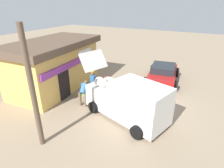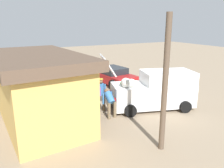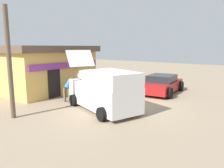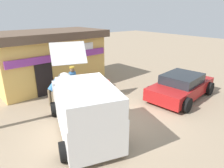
{
  "view_description": "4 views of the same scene",
  "coord_description": "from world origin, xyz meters",
  "px_view_note": "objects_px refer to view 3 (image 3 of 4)",
  "views": [
    {
      "loc": [
        -9.27,
        -2.86,
        5.33
      ],
      "look_at": [
        -0.15,
        2.02,
        0.73
      ],
      "focal_mm": 29.53,
      "sensor_mm": 36.0,
      "label": 1
    },
    {
      "loc": [
        -11.11,
        7.53,
        4.48
      ],
      "look_at": [
        0.41,
        1.48,
        0.91
      ],
      "focal_mm": 36.54,
      "sensor_mm": 36.0,
      "label": 2
    },
    {
      "loc": [
        -9.7,
        -6.61,
        3.08
      ],
      "look_at": [
        -0.31,
        1.01,
        0.99
      ],
      "focal_mm": 34.53,
      "sensor_mm": 36.0,
      "label": 3
    },
    {
      "loc": [
        -5.04,
        -5.42,
        4.13
      ],
      "look_at": [
        0.58,
        1.77,
        0.81
      ],
      "focal_mm": 31.56,
      "sensor_mm": 36.0,
      "label": 4
    }
  ],
  "objects_px": {
    "delivery_van": "(104,90)",
    "vendor_standing": "(81,82)",
    "storefront_bar": "(51,68)",
    "customer_bending": "(69,87)",
    "parked_sedan": "(162,84)",
    "unloaded_banana_pile": "(76,94)",
    "paint_bucket": "(102,88)"
  },
  "relations": [
    {
      "from": "customer_bending",
      "to": "parked_sedan",
      "type": "bearing_deg",
      "value": -28.87
    },
    {
      "from": "storefront_bar",
      "to": "delivery_van",
      "type": "distance_m",
      "value": 5.86
    },
    {
      "from": "parked_sedan",
      "to": "customer_bending",
      "type": "distance_m",
      "value": 6.27
    },
    {
      "from": "delivery_van",
      "to": "unloaded_banana_pile",
      "type": "bearing_deg",
      "value": 72.67
    },
    {
      "from": "storefront_bar",
      "to": "vendor_standing",
      "type": "height_order",
      "value": "storefront_bar"
    },
    {
      "from": "storefront_bar",
      "to": "customer_bending",
      "type": "height_order",
      "value": "storefront_bar"
    },
    {
      "from": "vendor_standing",
      "to": "unloaded_banana_pile",
      "type": "bearing_deg",
      "value": 94.66
    },
    {
      "from": "unloaded_banana_pile",
      "to": "parked_sedan",
      "type": "bearing_deg",
      "value": -37.42
    },
    {
      "from": "storefront_bar",
      "to": "unloaded_banana_pile",
      "type": "height_order",
      "value": "storefront_bar"
    },
    {
      "from": "vendor_standing",
      "to": "customer_bending",
      "type": "relative_size",
      "value": 1.26
    },
    {
      "from": "storefront_bar",
      "to": "unloaded_banana_pile",
      "type": "distance_m",
      "value": 2.95
    },
    {
      "from": "parked_sedan",
      "to": "vendor_standing",
      "type": "height_order",
      "value": "vendor_standing"
    },
    {
      "from": "parked_sedan",
      "to": "unloaded_banana_pile",
      "type": "height_order",
      "value": "parked_sedan"
    },
    {
      "from": "parked_sedan",
      "to": "vendor_standing",
      "type": "distance_m",
      "value": 5.46
    },
    {
      "from": "storefront_bar",
      "to": "paint_bucket",
      "type": "xyz_separation_m",
      "value": [
        2.35,
        -2.51,
        -1.43
      ]
    },
    {
      "from": "customer_bending",
      "to": "vendor_standing",
      "type": "bearing_deg",
      "value": 1.73
    },
    {
      "from": "unloaded_banana_pile",
      "to": "paint_bucket",
      "type": "bearing_deg",
      "value": 2.06
    },
    {
      "from": "storefront_bar",
      "to": "paint_bucket",
      "type": "relative_size",
      "value": 17.83
    },
    {
      "from": "vendor_standing",
      "to": "customer_bending",
      "type": "distance_m",
      "value": 0.99
    },
    {
      "from": "customer_bending",
      "to": "unloaded_banana_pile",
      "type": "relative_size",
      "value": 1.64
    },
    {
      "from": "parked_sedan",
      "to": "paint_bucket",
      "type": "distance_m",
      "value": 4.15
    },
    {
      "from": "delivery_van",
      "to": "unloaded_banana_pile",
      "type": "relative_size",
      "value": 6.14
    },
    {
      "from": "vendor_standing",
      "to": "customer_bending",
      "type": "xyz_separation_m",
      "value": [
        -0.98,
        -0.03,
        -0.16
      ]
    },
    {
      "from": "storefront_bar",
      "to": "delivery_van",
      "type": "relative_size",
      "value": 1.32
    },
    {
      "from": "parked_sedan",
      "to": "unloaded_banana_pile",
      "type": "xyz_separation_m",
      "value": [
        -4.55,
        3.48,
        -0.35
      ]
    },
    {
      "from": "delivery_van",
      "to": "customer_bending",
      "type": "xyz_separation_m",
      "value": [
        0.03,
        2.67,
        -0.16
      ]
    },
    {
      "from": "storefront_bar",
      "to": "paint_bucket",
      "type": "bearing_deg",
      "value": -46.89
    },
    {
      "from": "vendor_standing",
      "to": "delivery_van",
      "type": "bearing_deg",
      "value": -110.48
    },
    {
      "from": "delivery_van",
      "to": "vendor_standing",
      "type": "relative_size",
      "value": 2.97
    },
    {
      "from": "storefront_bar",
      "to": "delivery_van",
      "type": "xyz_separation_m",
      "value": [
        -1.09,
        -5.72,
        -0.63
      ]
    },
    {
      "from": "customer_bending",
      "to": "unloaded_banana_pile",
      "type": "height_order",
      "value": "customer_bending"
    },
    {
      "from": "parked_sedan",
      "to": "customer_bending",
      "type": "relative_size",
      "value": 3.13
    }
  ]
}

